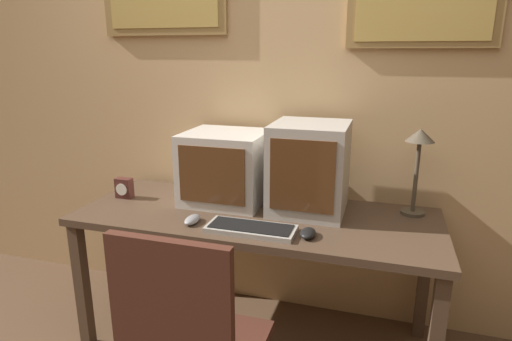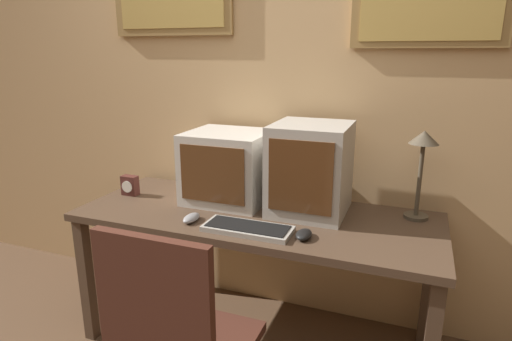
# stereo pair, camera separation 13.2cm
# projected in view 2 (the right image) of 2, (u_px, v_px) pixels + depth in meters

# --- Properties ---
(wall_back) EXTENTS (8.00, 0.08, 2.60)m
(wall_back) POSITION_uv_depth(u_px,v_px,m) (283.00, 84.00, 2.30)
(wall_back) COLOR tan
(wall_back) RESTS_ON ground_plane
(desk) EXTENTS (1.75, 0.68, 0.72)m
(desk) POSITION_uv_depth(u_px,v_px,m) (256.00, 228.00, 2.11)
(desk) COLOR #4C3828
(desk) RESTS_ON ground_plane
(monitor_left) EXTENTS (0.41, 0.39, 0.37)m
(monitor_left) POSITION_uv_depth(u_px,v_px,m) (228.00, 167.00, 2.23)
(monitor_left) COLOR beige
(monitor_left) RESTS_ON desk
(monitor_right) EXTENTS (0.36, 0.38, 0.44)m
(monitor_right) POSITION_uv_depth(u_px,v_px,m) (310.00, 169.00, 2.06)
(monitor_right) COLOR #B7B2A8
(monitor_right) RESTS_ON desk
(keyboard_main) EXTENTS (0.39, 0.16, 0.03)m
(keyboard_main) POSITION_uv_depth(u_px,v_px,m) (248.00, 228.00, 1.88)
(keyboard_main) COLOR #A8A399
(keyboard_main) RESTS_ON desk
(mouse_near_keyboard) EXTENTS (0.07, 0.11, 0.03)m
(mouse_near_keyboard) POSITION_uv_depth(u_px,v_px,m) (304.00, 234.00, 1.81)
(mouse_near_keyboard) COLOR black
(mouse_near_keyboard) RESTS_ON desk
(mouse_far_corner) EXTENTS (0.06, 0.12, 0.03)m
(mouse_far_corner) POSITION_uv_depth(u_px,v_px,m) (191.00, 218.00, 1.99)
(mouse_far_corner) COLOR gray
(mouse_far_corner) RESTS_ON desk
(desk_clock) EXTENTS (0.09, 0.05, 0.11)m
(desk_clock) POSITION_uv_depth(u_px,v_px,m) (130.00, 185.00, 2.35)
(desk_clock) COLOR #4C231E
(desk_clock) RESTS_ON desk
(desk_lamp) EXTENTS (0.13, 0.13, 0.42)m
(desk_lamp) POSITION_uv_depth(u_px,v_px,m) (422.00, 153.00, 1.95)
(desk_lamp) COLOR #4C4233
(desk_lamp) RESTS_ON desk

